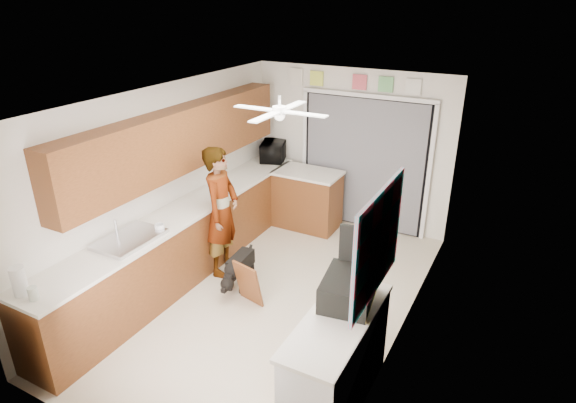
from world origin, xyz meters
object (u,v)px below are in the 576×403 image
at_px(cardboard_box, 303,375).
at_px(dog, 241,268).
at_px(microwave, 274,151).
at_px(suitcase, 348,289).
at_px(man, 222,212).
at_px(paper_towel_roll, 19,281).
at_px(cup, 160,228).

relative_size(cardboard_box, dog, 0.66).
distance_m(microwave, suitcase, 4.09).
bearing_deg(microwave, man, 169.69).
distance_m(paper_towel_roll, dog, 2.59).
bearing_deg(cup, man, 74.58).
distance_m(cup, suitcase, 2.48).
height_order(paper_towel_roll, suitcase, paper_towel_roll).
relative_size(cup, dog, 0.18).
bearing_deg(dog, microwave, 104.22).
distance_m(cup, dog, 1.20).
xyz_separation_m(paper_towel_roll, man, (0.50, 2.49, -0.20)).
xyz_separation_m(microwave, cup, (0.11, -2.91, -0.11)).
bearing_deg(man, paper_towel_roll, 157.55).
bearing_deg(cup, microwave, 92.13).
height_order(paper_towel_roll, cardboard_box, paper_towel_roll).
height_order(microwave, man, man).
relative_size(cup, suitcase, 0.20).
relative_size(microwave, suitcase, 0.95).
xyz_separation_m(microwave, dog, (0.77, -2.23, -0.84)).
bearing_deg(suitcase, dog, 144.03).
relative_size(cup, man, 0.07).
distance_m(cardboard_box, dog, 1.92).
bearing_deg(paper_towel_roll, microwave, 88.15).
xyz_separation_m(paper_towel_roll, suitcase, (2.72, 1.33, -0.02)).
xyz_separation_m(paper_towel_roll, dog, (0.91, 2.27, -0.83)).
distance_m(cup, man, 0.93).
bearing_deg(suitcase, cardboard_box, -149.42).
height_order(man, dog, man).
xyz_separation_m(microwave, paper_towel_roll, (-0.15, -4.50, -0.01)).
xyz_separation_m(cup, dog, (0.66, 0.68, -0.74)).
relative_size(paper_towel_roll, dog, 0.46).
distance_m(microwave, cup, 2.91).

